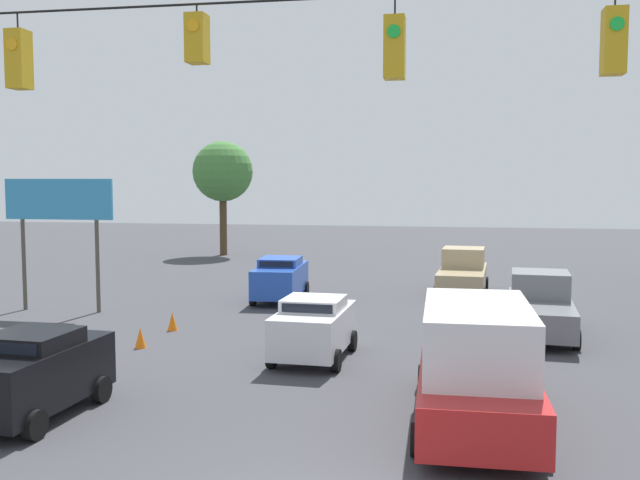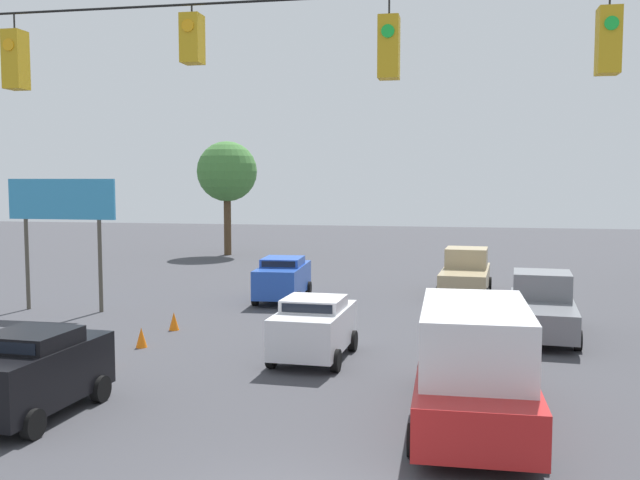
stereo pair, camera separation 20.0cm
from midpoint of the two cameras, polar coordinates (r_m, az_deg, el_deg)
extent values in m
cylinder|color=black|center=(11.84, -2.08, 18.66)|extent=(20.04, 0.04, 0.04)
cube|color=gold|center=(11.59, 22.55, 14.49)|extent=(0.32, 0.36, 0.96)
cylinder|color=green|center=(11.45, 22.78, 15.72)|extent=(0.20, 0.02, 0.20)
cube|color=gold|center=(11.43, 6.05, 15.06)|extent=(0.32, 0.36, 0.95)
cylinder|color=black|center=(11.56, 6.08, 18.17)|extent=(0.03, 0.03, 0.32)
cylinder|color=green|center=(11.28, 5.97, 16.30)|extent=(0.20, 0.02, 0.20)
cube|color=gold|center=(12.18, -9.71, 15.56)|extent=(0.32, 0.36, 0.79)
cylinder|color=black|center=(12.27, -9.74, 17.73)|extent=(0.03, 0.03, 0.16)
cylinder|color=orange|center=(12.04, -10.06, 16.55)|extent=(0.20, 0.02, 0.20)
cube|color=gold|center=(13.58, -22.78, 13.13)|extent=(0.32, 0.36, 0.99)
cylinder|color=black|center=(13.69, -22.87, 15.79)|extent=(0.03, 0.03, 0.29)
cylinder|color=orange|center=(13.46, -23.27, 14.16)|extent=(0.20, 0.02, 0.20)
cube|color=tan|center=(33.46, 11.72, -3.03)|extent=(2.42, 5.57, 0.90)
cube|color=tan|center=(34.00, 11.81, -1.38)|extent=(2.01, 2.09, 0.90)
cube|color=black|center=(34.98, 11.90, -1.21)|extent=(1.63, 0.14, 0.63)
cylinder|color=black|center=(35.23, 13.53, -3.41)|extent=(0.27, 0.65, 0.64)
cylinder|color=black|center=(35.34, 10.23, -3.32)|extent=(0.27, 0.65, 0.64)
cylinder|color=black|center=(31.74, 13.35, -4.31)|extent=(0.27, 0.65, 0.64)
cylinder|color=black|center=(31.86, 9.68, -4.21)|extent=(0.27, 0.65, 0.64)
cube|color=black|center=(17.46, -21.66, -9.97)|extent=(2.03, 4.01, 1.27)
cube|color=black|center=(17.27, -21.75, -7.35)|extent=(1.76, 1.82, 0.36)
cube|color=black|center=(16.59, -23.53, -7.91)|extent=(1.44, 0.10, 0.25)
cylinder|color=black|center=(16.14, -21.64, -13.54)|extent=(0.26, 0.65, 0.64)
cylinder|color=black|center=(19.13, -21.56, -10.63)|extent=(0.26, 0.65, 0.64)
cylinder|color=black|center=(18.16, -16.84, -11.33)|extent=(0.26, 0.65, 0.64)
cube|color=slate|center=(25.45, 17.55, -5.65)|extent=(2.51, 5.73, 0.90)
cube|color=slate|center=(25.97, 17.55, -3.43)|extent=(2.06, 2.15, 0.90)
cube|color=black|center=(26.98, 17.47, -3.12)|extent=(1.66, 0.15, 0.63)
cylinder|color=black|center=(27.38, 19.58, -5.93)|extent=(0.27, 0.66, 0.64)
cylinder|color=black|center=(27.30, 15.20, -5.84)|extent=(0.27, 0.66, 0.64)
cylinder|color=black|center=(23.83, 20.18, -7.54)|extent=(0.27, 0.66, 0.64)
cylinder|color=black|center=(23.74, 15.14, -7.45)|extent=(0.27, 0.66, 0.64)
cube|color=red|center=(16.29, 12.51, -11.30)|extent=(2.49, 6.76, 1.00)
cube|color=silver|center=(15.67, 12.64, -7.50)|extent=(2.26, 4.33, 1.35)
cube|color=black|center=(17.79, 12.35, -6.02)|extent=(1.91, 0.05, 0.95)
cylinder|color=black|center=(18.61, 15.97, -10.91)|extent=(0.23, 0.64, 0.64)
cylinder|color=black|center=(18.52, 8.44, -10.85)|extent=(0.23, 0.64, 0.64)
cylinder|color=black|center=(14.48, 17.74, -15.59)|extent=(0.23, 0.64, 0.64)
cylinder|color=black|center=(14.36, 7.87, -15.57)|extent=(0.23, 0.64, 0.64)
cube|color=silver|center=(21.24, -0.21, -7.13)|extent=(2.02, 3.91, 1.17)
cube|color=silver|center=(21.09, -0.21, -5.10)|extent=(1.78, 1.76, 0.36)
cube|color=black|center=(20.28, -0.78, -5.51)|extent=(1.49, 0.08, 0.25)
cylinder|color=black|center=(20.44, -3.61, -9.30)|extent=(0.25, 0.65, 0.64)
cylinder|color=black|center=(19.99, 1.56, -9.62)|extent=(0.25, 0.65, 0.64)
cylinder|color=black|center=(22.77, -1.75, -7.81)|extent=(0.25, 0.65, 0.64)
cylinder|color=black|center=(22.36, 2.89, -8.05)|extent=(0.25, 0.65, 0.64)
cube|color=#234CB2|center=(31.40, -2.80, -3.16)|extent=(2.05, 4.60, 1.21)
cube|color=#234CB2|center=(31.29, -2.81, -1.74)|extent=(1.77, 2.07, 0.36)
cube|color=black|center=(30.32, -3.16, -1.95)|extent=(1.45, 0.10, 0.25)
cylinder|color=black|center=(30.26, -5.02, -4.65)|extent=(0.25, 0.65, 0.64)
cylinder|color=black|center=(29.90, -1.61, -4.74)|extent=(0.25, 0.65, 0.64)
cylinder|color=black|center=(33.08, -3.87, -3.82)|extent=(0.25, 0.65, 0.64)
cylinder|color=black|center=(32.76, -0.75, -3.89)|extent=(0.25, 0.65, 0.64)
cone|color=orange|center=(17.21, -23.92, -12.46)|extent=(0.36, 0.36, 0.64)
cone|color=orange|center=(19.36, -19.47, -10.38)|extent=(0.36, 0.36, 0.64)
cone|color=orange|center=(21.26, -16.39, -8.93)|extent=(0.36, 0.36, 0.64)
cone|color=orange|center=(23.45, -13.86, -7.58)|extent=(0.36, 0.36, 0.64)
cone|color=orange|center=(25.82, -11.39, -6.38)|extent=(0.36, 0.36, 0.64)
cylinder|color=#4C473D|center=(29.80, -16.99, -2.01)|extent=(0.16, 0.16, 3.71)
cylinder|color=#4C473D|center=(31.45, -22.20, -1.80)|extent=(0.16, 0.16, 3.71)
cube|color=#338CBF|center=(30.40, -19.81, 3.10)|extent=(4.62, 0.12, 1.63)
cylinder|color=#4C3823|center=(50.39, -7.30, 1.48)|extent=(0.51, 0.51, 4.70)
sphere|color=#427A38|center=(50.31, -7.34, 5.47)|extent=(4.19, 4.19, 4.19)
camera|label=1|loc=(0.10, -89.72, 0.02)|focal=40.00mm
camera|label=2|loc=(0.10, 90.28, -0.02)|focal=40.00mm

